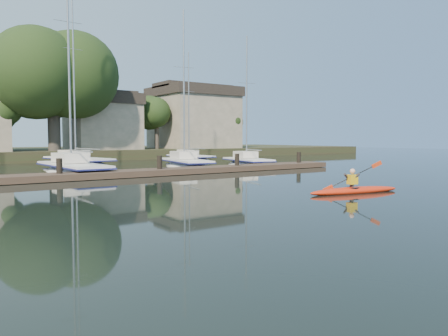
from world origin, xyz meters
TOP-DOWN VIEW (x-y plane):
  - ground at (0.00, 0.00)m, footprint 160.00×160.00m
  - kayak at (5.59, 1.30)m, footprint 4.55×1.44m
  - dock at (0.00, 14.00)m, footprint 34.00×2.00m
  - sailboat_2 at (-1.18, 17.86)m, footprint 2.71×10.03m
  - sailboat_3 at (7.74, 19.01)m, footprint 3.65×8.58m
  - sailboat_4 at (12.92, 17.79)m, footprint 3.46×7.23m
  - sailboat_6 at (1.82, 26.92)m, footprint 4.16×10.69m
  - sailboat_7 at (13.14, 27.34)m, footprint 2.33×7.53m
  - shore at (1.61, 40.29)m, footprint 90.00×25.25m

SIDE VIEW (x-z plane):
  - sailboat_2 at x=-1.18m, z-range -8.44..8.03m
  - sailboat_3 at x=7.74m, z-range -6.91..6.51m
  - sailboat_6 at x=1.82m, z-range -8.51..8.13m
  - sailboat_4 at x=12.92m, z-range -6.10..5.72m
  - sailboat_7 at x=13.14m, z-range -6.18..5.82m
  - ground at x=0.00m, z-range 0.00..0.00m
  - kayak at x=5.59m, z-range -0.55..0.90m
  - dock at x=0.00m, z-range -0.70..1.10m
  - shore at x=1.61m, z-range -3.15..9.60m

